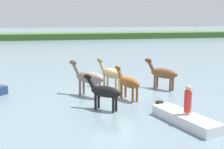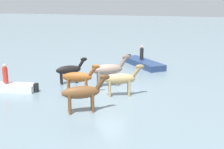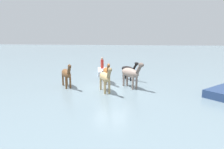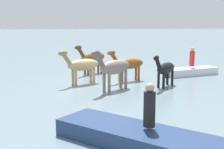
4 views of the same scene
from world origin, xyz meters
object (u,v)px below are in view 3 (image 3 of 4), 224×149
at_px(horse_dark_mare, 105,77).
at_px(boat_dinghy_port, 103,72).
at_px(horse_dun_straggler, 107,72).
at_px(horse_chestnut_trailing, 129,70).
at_px(horse_pinto_flank, 66,74).
at_px(horse_mid_herd, 131,73).
at_px(person_boatman_standing, 102,63).

relative_size(horse_dark_mare, boat_dinghy_port, 0.61).
bearing_deg(horse_dun_straggler, horse_chestnut_trailing, 113.88).
xyz_separation_m(horse_chestnut_trailing, horse_dun_straggler, (1.66, 1.65, 0.04)).
distance_m(horse_pinto_flank, horse_dun_straggler, 3.32).
bearing_deg(horse_dun_straggler, boat_dinghy_port, 177.58).
relative_size(horse_pinto_flank, horse_dark_mare, 0.95).
height_order(horse_chestnut_trailing, boat_dinghy_port, horse_chestnut_trailing).
bearing_deg(horse_pinto_flank, horse_mid_herd, 61.31).
bearing_deg(person_boatman_standing, horse_pinto_flank, 78.61).
relative_size(horse_dun_straggler, boat_dinghy_port, 0.61).
xyz_separation_m(horse_mid_herd, boat_dinghy_port, (3.55, -5.34, -0.98)).
height_order(horse_pinto_flank, boat_dinghy_port, horse_pinto_flank).
relative_size(horse_pinto_flank, boat_dinghy_port, 0.58).
bearing_deg(person_boatman_standing, horse_dark_mare, 105.97).
relative_size(horse_mid_herd, boat_dinghy_port, 0.60).
distance_m(horse_mid_herd, horse_dark_mare, 2.23).
xyz_separation_m(horse_chestnut_trailing, person_boatman_standing, (3.16, -2.70, 0.15)).
bearing_deg(horse_dun_straggler, person_boatman_standing, 178.07).
height_order(horse_mid_herd, horse_dark_mare, horse_mid_herd).
bearing_deg(horse_pinto_flank, horse_chestnut_trailing, 90.80).
height_order(horse_mid_herd, horse_pinto_flank, horse_mid_herd).
bearing_deg(horse_dark_mare, horse_chestnut_trailing, 135.01).
bearing_deg(person_boatman_standing, horse_dun_straggler, 109.07).
xyz_separation_m(horse_pinto_flank, horse_dun_straggler, (-2.75, -1.85, -0.06)).
distance_m(horse_pinto_flank, person_boatman_standing, 6.32).
relative_size(horse_mid_herd, horse_pinto_flank, 1.05).
xyz_separation_m(horse_mid_herd, horse_dark_mare, (1.63, 1.51, -0.09)).
distance_m(horse_chestnut_trailing, boat_dinghy_port, 4.12).
height_order(horse_pinto_flank, person_boatman_standing, horse_pinto_flank).
relative_size(horse_chestnut_trailing, person_boatman_standing, 1.57).
height_order(horse_pinto_flank, horse_chestnut_trailing, horse_pinto_flank).
bearing_deg(horse_chestnut_trailing, horse_dun_straggler, -92.37).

